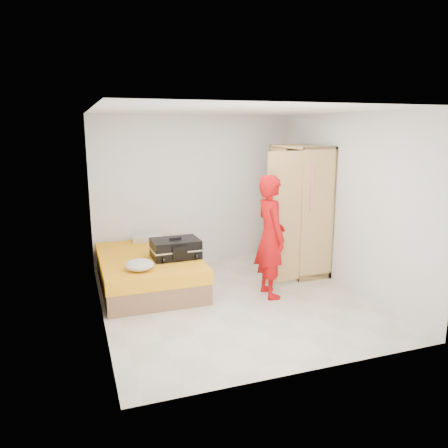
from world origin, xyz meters
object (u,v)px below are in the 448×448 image
object	(u,v)px
bed	(149,271)
round_cushion	(140,265)
suitcase	(176,248)
person	(270,237)
wardrobe	(298,213)

from	to	relation	value
bed	round_cushion	distance (m)	0.77
suitcase	round_cushion	size ratio (longest dim) A/B	1.85
person	suitcase	world-z (taller)	person
bed	round_cushion	bearing A→B (deg)	-108.57
wardrobe	person	size ratio (longest dim) A/B	1.20
bed	wardrobe	distance (m)	2.61
person	round_cushion	world-z (taller)	person
round_cushion	wardrobe	bearing A→B (deg)	12.75
person	suitcase	size ratio (longest dim) A/B	2.44
bed	wardrobe	xyz separation A→B (m)	(2.50, -0.05, 0.75)
bed	wardrobe	bearing A→B (deg)	-1.05
wardrobe	round_cushion	bearing A→B (deg)	-167.25
bed	suitcase	size ratio (longest dim) A/B	2.81
bed	person	world-z (taller)	person
wardrobe	suitcase	bearing A→B (deg)	-174.88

